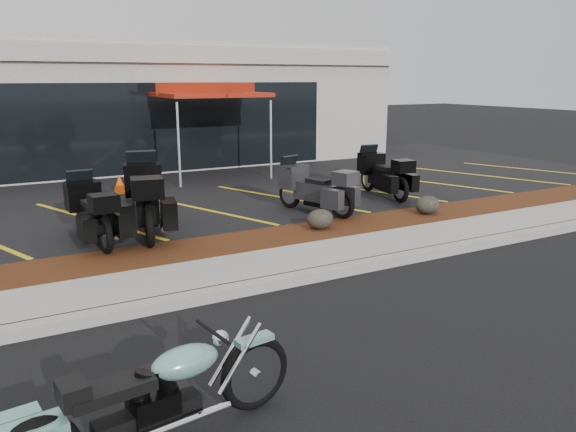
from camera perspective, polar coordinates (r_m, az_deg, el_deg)
ground at (r=7.67m, az=5.45°, el=-8.66°), size 90.00×90.00×0.00m
curb at (r=8.35m, az=2.00°, el=-6.14°), size 24.00×0.25×0.15m
sidewalk at (r=8.92m, az=-0.30°, el=-4.79°), size 24.00×1.20×0.15m
mulch_bed at (r=9.94m, az=-3.58°, el=-2.82°), size 24.00×1.20×0.16m
upper_lot at (r=14.88m, az=-12.46°, el=2.47°), size 26.00×9.60×0.15m
dealership_building at (r=20.72m, az=-17.75°, el=10.65°), size 18.00×8.16×4.00m
boulder_mid at (r=10.57m, az=3.27°, el=-0.31°), size 0.52×0.44×0.37m
boulder_right at (r=12.09m, az=13.97°, el=1.13°), size 0.54×0.45×0.38m
hero_cruiser at (r=5.17m, az=-3.41°, el=-14.69°), size 2.66×1.00×0.91m
touring_black_front at (r=10.85m, az=-20.21°, el=1.36°), size 0.92×2.08×1.18m
touring_black_mid at (r=11.33m, az=-14.52°, el=2.91°), size 1.42×2.59×1.43m
touring_grey at (r=12.22m, az=0.17°, el=3.49°), size 1.35×2.13×1.16m
touring_black_rear at (r=14.22m, az=8.18°, el=4.85°), size 1.00×2.10×1.18m
traffic_cone at (r=14.52m, az=-16.73°, el=3.14°), size 0.38×0.38×0.45m
popup_canopy at (r=16.40m, az=-8.19°, el=12.42°), size 3.21×3.21×2.66m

